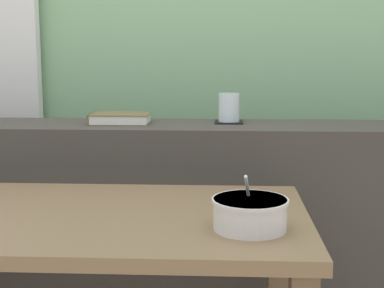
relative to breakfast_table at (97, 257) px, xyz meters
The scene contains 6 objects.
dark_console_ledge 0.61m from the breakfast_table, 81.59° to the left, with size 2.80×0.31×0.89m, color #423D38.
breakfast_table is the anchor object (origin of this frame).
coaster_square 0.77m from the breakfast_table, 60.46° to the left, with size 0.10×0.10×0.01m, color black.
juice_glass 0.79m from the breakfast_table, 60.46° to the left, with size 0.07×0.07×0.10m.
closed_book 0.66m from the breakfast_table, 93.46° to the left, with size 0.21×0.14×0.04m.
soup_bowl 0.44m from the breakfast_table, 16.11° to the right, with size 0.18×0.18×0.14m.
Camera 1 is at (0.24, -1.50, 1.17)m, focal length 54.83 mm.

